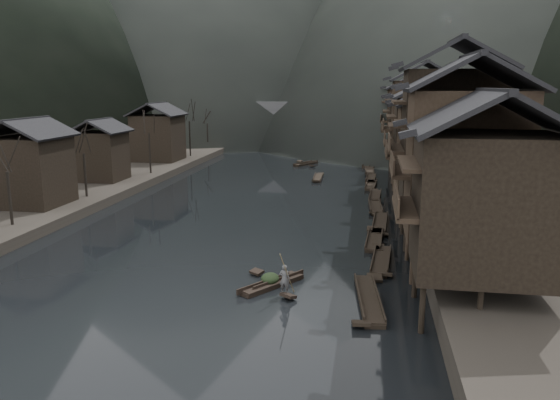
# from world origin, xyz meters

# --- Properties ---
(water) EXTENTS (300.00, 300.00, 0.00)m
(water) POSITION_xyz_m (0.00, 0.00, 0.00)
(water) COLOR black
(water) RESTS_ON ground
(right_bank) EXTENTS (40.00, 200.00, 1.80)m
(right_bank) POSITION_xyz_m (35.00, 40.00, 0.90)
(right_bank) COLOR #2D2823
(right_bank) RESTS_ON ground
(left_bank) EXTENTS (40.00, 200.00, 1.20)m
(left_bank) POSITION_xyz_m (-35.00, 40.00, 0.60)
(left_bank) COLOR #2D2823
(left_bank) RESTS_ON ground
(stilt_houses) EXTENTS (9.00, 67.60, 15.78)m
(stilt_houses) POSITION_xyz_m (17.28, 19.22, 8.71)
(stilt_houses) COLOR black
(stilt_houses) RESTS_ON ground
(left_houses) EXTENTS (8.10, 53.20, 8.73)m
(left_houses) POSITION_xyz_m (-20.50, 20.12, 5.66)
(left_houses) COLOR black
(left_houses) RESTS_ON left_bank
(bare_trees) EXTENTS (3.97, 71.96, 7.95)m
(bare_trees) POSITION_xyz_m (-17.00, 27.57, 6.41)
(bare_trees) COLOR black
(bare_trees) RESTS_ON left_bank
(moored_sampans) EXTENTS (3.18, 73.75, 0.47)m
(moored_sampans) POSITION_xyz_m (11.88, 26.49, 0.20)
(moored_sampans) COLOR black
(moored_sampans) RESTS_ON water
(midriver_boats) EXTENTS (5.79, 32.69, 0.45)m
(midriver_boats) POSITION_xyz_m (2.57, 46.68, 0.20)
(midriver_boats) COLOR black
(midriver_boats) RESTS_ON water
(stone_bridge) EXTENTS (40.00, 6.00, 9.00)m
(stone_bridge) POSITION_xyz_m (-0.00, 72.00, 5.11)
(stone_bridge) COLOR #4C4C4F
(stone_bridge) RESTS_ON ground
(hero_sampan) EXTENTS (3.73, 4.75, 0.44)m
(hero_sampan) POSITION_xyz_m (5.58, -5.24, 0.20)
(hero_sampan) COLOR black
(hero_sampan) RESTS_ON water
(cargo_heap) EXTENTS (1.15, 1.50, 0.69)m
(cargo_heap) POSITION_xyz_m (5.45, -5.04, 0.78)
(cargo_heap) COLOR black
(cargo_heap) RESTS_ON hero_sampan
(boatman) EXTENTS (0.70, 0.52, 1.77)m
(boatman) POSITION_xyz_m (6.64, -6.72, 1.32)
(boatman) COLOR #5C5C5E
(boatman) RESTS_ON hero_sampan
(bamboo_pole) EXTENTS (0.69, 2.11, 3.31)m
(bamboo_pole) POSITION_xyz_m (6.84, -6.72, 3.86)
(bamboo_pole) COLOR #8C7A51
(bamboo_pole) RESTS_ON boatman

